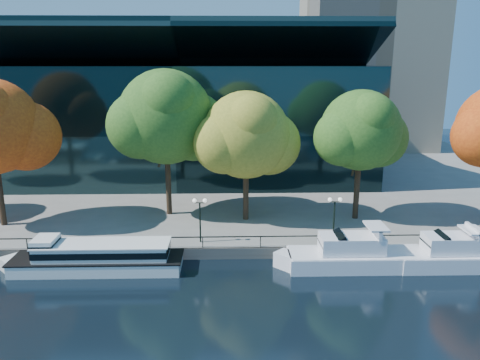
{
  "coord_description": "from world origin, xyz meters",
  "views": [
    {
      "loc": [
        2.24,
        -34.49,
        16.75
      ],
      "look_at": [
        3.35,
        8.0,
        5.77
      ],
      "focal_mm": 35.0,
      "sensor_mm": 36.0,
      "label": 1
    }
  ],
  "objects_px": {
    "tour_boat": "(93,256)",
    "tree_4": "(362,132)",
    "cruiser_near": "(351,255)",
    "tree_3": "(248,137)",
    "cruiser_far": "(451,254)",
    "lamp_2": "(335,209)",
    "tree_2": "(168,119)",
    "lamp_1": "(200,210)"
  },
  "relations": [
    {
      "from": "cruiser_near",
      "to": "tree_3",
      "type": "height_order",
      "value": "tree_3"
    },
    {
      "from": "tour_boat",
      "to": "tree_3",
      "type": "bearing_deg",
      "value": 35.89
    },
    {
      "from": "cruiser_near",
      "to": "tour_boat",
      "type": "bearing_deg",
      "value": 179.89
    },
    {
      "from": "tree_2",
      "to": "lamp_1",
      "type": "xyz_separation_m",
      "value": [
        3.52,
        -7.95,
        -7.0
      ]
    },
    {
      "from": "tree_4",
      "to": "lamp_2",
      "type": "bearing_deg",
      "value": -122.04
    },
    {
      "from": "tree_2",
      "to": "tree_4",
      "type": "relative_size",
      "value": 1.15
    },
    {
      "from": "tour_boat",
      "to": "tree_3",
      "type": "height_order",
      "value": "tree_3"
    },
    {
      "from": "lamp_1",
      "to": "cruiser_far",
      "type": "bearing_deg",
      "value": -9.87
    },
    {
      "from": "tour_boat",
      "to": "lamp_2",
      "type": "distance_m",
      "value": 20.89
    },
    {
      "from": "tree_3",
      "to": "lamp_2",
      "type": "relative_size",
      "value": 3.2
    },
    {
      "from": "tour_boat",
      "to": "lamp_2",
      "type": "relative_size",
      "value": 3.74
    },
    {
      "from": "tree_4",
      "to": "lamp_2",
      "type": "distance_m",
      "value": 9.25
    },
    {
      "from": "tour_boat",
      "to": "cruiser_near",
      "type": "relative_size",
      "value": 1.19
    },
    {
      "from": "tree_2",
      "to": "lamp_2",
      "type": "distance_m",
      "value": 18.67
    },
    {
      "from": "tree_2",
      "to": "cruiser_far",
      "type": "bearing_deg",
      "value": -25.42
    },
    {
      "from": "cruiser_far",
      "to": "tree_3",
      "type": "xyz_separation_m",
      "value": [
        -16.4,
        9.64,
        8.31
      ]
    },
    {
      "from": "cruiser_near",
      "to": "tree_2",
      "type": "relative_size",
      "value": 0.85
    },
    {
      "from": "tour_boat",
      "to": "lamp_2",
      "type": "height_order",
      "value": "lamp_2"
    },
    {
      "from": "tour_boat",
      "to": "tree_4",
      "type": "bearing_deg",
      "value": 21.31
    },
    {
      "from": "cruiser_near",
      "to": "tree_4",
      "type": "bearing_deg",
      "value": 72.46
    },
    {
      "from": "tree_3",
      "to": "tree_2",
      "type": "bearing_deg",
      "value": 166.28
    },
    {
      "from": "tour_boat",
      "to": "tree_3",
      "type": "distance_m",
      "value": 18.04
    },
    {
      "from": "cruiser_far",
      "to": "tree_2",
      "type": "xyz_separation_m",
      "value": [
        -24.36,
        11.58,
        9.84
      ]
    },
    {
      "from": "cruiser_far",
      "to": "lamp_1",
      "type": "bearing_deg",
      "value": 170.13
    },
    {
      "from": "tour_boat",
      "to": "cruiser_far",
      "type": "relative_size",
      "value": 1.37
    },
    {
      "from": "tree_3",
      "to": "tree_4",
      "type": "distance_m",
      "value": 11.21
    },
    {
      "from": "cruiser_near",
      "to": "tree_4",
      "type": "height_order",
      "value": "tree_4"
    },
    {
      "from": "cruiser_near",
      "to": "cruiser_far",
      "type": "xyz_separation_m",
      "value": [
        8.2,
        -0.19,
        -0.0
      ]
    },
    {
      "from": "cruiser_far",
      "to": "cruiser_near",
      "type": "bearing_deg",
      "value": 178.7
    },
    {
      "from": "cruiser_far",
      "to": "tree_4",
      "type": "distance_m",
      "value": 14.03
    },
    {
      "from": "cruiser_far",
      "to": "tree_2",
      "type": "relative_size",
      "value": 0.73
    },
    {
      "from": "tree_4",
      "to": "lamp_2",
      "type": "relative_size",
      "value": 3.23
    },
    {
      "from": "lamp_1",
      "to": "cruiser_near",
      "type": "bearing_deg",
      "value": -15.23
    },
    {
      "from": "lamp_2",
      "to": "tree_4",
      "type": "bearing_deg",
      "value": 57.96
    },
    {
      "from": "tree_2",
      "to": "tour_boat",
      "type": "bearing_deg",
      "value": -113.97
    },
    {
      "from": "tree_4",
      "to": "tour_boat",
      "type": "bearing_deg",
      "value": -158.69
    },
    {
      "from": "tour_boat",
      "to": "tree_4",
      "type": "relative_size",
      "value": 1.16
    },
    {
      "from": "tree_3",
      "to": "tree_4",
      "type": "bearing_deg",
      "value": 0.16
    },
    {
      "from": "cruiser_far",
      "to": "tree_3",
      "type": "height_order",
      "value": "tree_3"
    },
    {
      "from": "tour_boat",
      "to": "tree_2",
      "type": "distance_m",
      "value": 15.8
    },
    {
      "from": "tree_3",
      "to": "lamp_1",
      "type": "xyz_separation_m",
      "value": [
        -4.44,
        -6.01,
        -5.47
      ]
    },
    {
      "from": "cruiser_far",
      "to": "lamp_1",
      "type": "relative_size",
      "value": 2.72
    }
  ]
}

